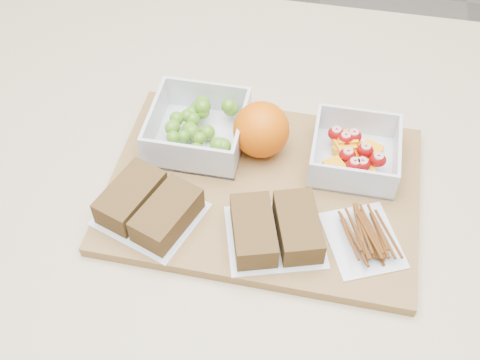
{
  "coord_description": "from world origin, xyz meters",
  "views": [
    {
      "loc": [
        0.09,
        -0.52,
        1.56
      ],
      "look_at": [
        -0.01,
        -0.02,
        0.93
      ],
      "focal_mm": 45.0,
      "sensor_mm": 36.0,
      "label": 1
    }
  ],
  "objects": [
    {
      "name": "counter",
      "position": [
        0.0,
        0.0,
        0.45
      ],
      "size": [
        1.2,
        0.9,
        0.9
      ],
      "primitive_type": "cube",
      "color": "beige",
      "rests_on": "ground"
    },
    {
      "name": "pretzel_bag",
      "position": [
        0.16,
        -0.08,
        0.93
      ],
      "size": [
        0.12,
        0.13,
        0.02
      ],
      "color": "silver",
      "rests_on": "cutting_board"
    },
    {
      "name": "sandwich_bag_center",
      "position": [
        0.05,
        -0.09,
        0.93
      ],
      "size": [
        0.15,
        0.14,
        0.04
      ],
      "color": "silver",
      "rests_on": "cutting_board"
    },
    {
      "name": "sandwich_bag_left",
      "position": [
        -0.11,
        -0.09,
        0.93
      ],
      "size": [
        0.15,
        0.14,
        0.04
      ],
      "color": "silver",
      "rests_on": "cutting_board"
    },
    {
      "name": "cutting_board",
      "position": [
        0.02,
        -0.01,
        0.91
      ],
      "size": [
        0.42,
        0.31,
        0.02
      ],
      "primitive_type": "cube",
      "rotation": [
        0.0,
        0.0,
        -0.01
      ],
      "color": "olive",
      "rests_on": "counter"
    },
    {
      "name": "grape_container",
      "position": [
        -0.08,
        0.06,
        0.94
      ],
      "size": [
        0.13,
        0.13,
        0.06
      ],
      "color": "silver",
      "rests_on": "cutting_board"
    },
    {
      "name": "orange",
      "position": [
        0.01,
        0.06,
        0.96
      ],
      "size": [
        0.08,
        0.08,
        0.08
      ],
      "primitive_type": "sphere",
      "color": "#DF5C05",
      "rests_on": "cutting_board"
    },
    {
      "name": "fruit_container",
      "position": [
        0.14,
        0.05,
        0.94
      ],
      "size": [
        0.12,
        0.12,
        0.05
      ],
      "color": "silver",
      "rests_on": "cutting_board"
    }
  ]
}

